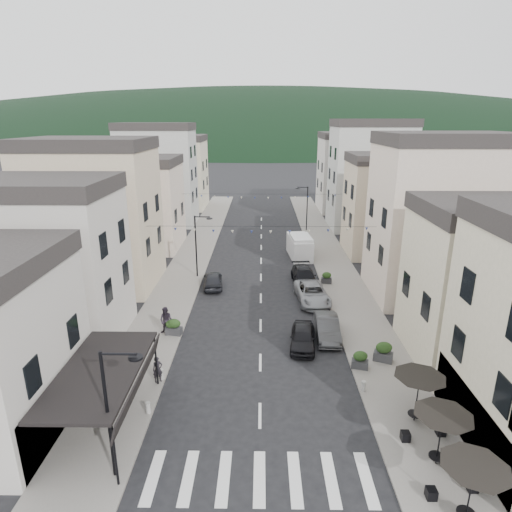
% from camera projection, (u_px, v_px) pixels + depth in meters
% --- Properties ---
extents(sidewalk_left, '(4.00, 76.00, 0.12)m').
position_uv_depth(sidewalk_left, '(193.00, 257.00, 46.66)').
color(sidewalk_left, slate).
rests_on(sidewalk_left, ground).
extents(sidewalk_right, '(4.00, 76.00, 0.12)m').
position_uv_depth(sidewalk_right, '(330.00, 258.00, 46.47)').
color(sidewalk_right, slate).
rests_on(sidewalk_right, ground).
extents(hill_backdrop, '(640.00, 360.00, 70.00)m').
position_uv_depth(hill_backdrop, '(262.00, 141.00, 301.75)').
color(hill_backdrop, black).
rests_on(hill_backdrop, ground).
extents(boutique_awning, '(3.77, 7.50, 3.28)m').
position_uv_depth(boutique_awning, '(106.00, 373.00, 20.02)').
color(boutique_awning, black).
rests_on(boutique_awning, ground).
extents(buildings_row_left, '(10.20, 54.16, 14.00)m').
position_uv_depth(buildings_row_left, '(139.00, 193.00, 50.38)').
color(buildings_row_left, beige).
rests_on(buildings_row_left, ground).
extents(buildings_row_right, '(10.20, 54.16, 14.50)m').
position_uv_depth(buildings_row_right, '(388.00, 194.00, 48.84)').
color(buildings_row_right, '#C2BA9A').
rests_on(buildings_row_right, ground).
extents(cafe_terrace, '(2.50, 8.10, 2.53)m').
position_uv_depth(cafe_terrace, '(443.00, 420.00, 17.96)').
color(cafe_terrace, black).
rests_on(cafe_terrace, ground).
extents(streetlamp_left_near, '(1.70, 0.56, 6.00)m').
position_uv_depth(streetlamp_left_near, '(113.00, 403.00, 16.97)').
color(streetlamp_left_near, black).
rests_on(streetlamp_left_near, ground).
extents(streetlamp_left_far, '(1.70, 0.56, 6.00)m').
position_uv_depth(streetlamp_left_far, '(199.00, 240.00, 39.82)').
color(streetlamp_left_far, black).
rests_on(streetlamp_left_far, ground).
extents(streetlamp_right_far, '(1.70, 0.56, 6.00)m').
position_uv_depth(streetlamp_right_far, '(305.00, 204.00, 56.80)').
color(streetlamp_right_far, black).
rests_on(streetlamp_right_far, ground).
extents(bollards, '(11.66, 10.26, 0.60)m').
position_uv_depth(bollards, '(260.00, 415.00, 21.23)').
color(bollards, gray).
rests_on(bollards, ground).
extents(bunting_near, '(19.00, 0.28, 0.62)m').
position_uv_depth(bunting_near, '(261.00, 230.00, 35.34)').
color(bunting_near, black).
rests_on(bunting_near, ground).
extents(bunting_far, '(19.00, 0.28, 0.62)m').
position_uv_depth(bunting_far, '(261.00, 197.00, 50.57)').
color(bunting_far, black).
rests_on(bunting_far, ground).
extents(parked_car_a, '(2.04, 4.18, 1.37)m').
position_uv_depth(parked_car_a, '(303.00, 337.00, 28.27)').
color(parked_car_a, black).
rests_on(parked_car_a, ground).
extents(parked_car_b, '(1.64, 4.41, 1.44)m').
position_uv_depth(parked_car_b, '(327.00, 328.00, 29.47)').
color(parked_car_b, '#323235').
rests_on(parked_car_b, ground).
extents(parked_car_c, '(2.90, 5.47, 1.47)m').
position_uv_depth(parked_car_c, '(312.00, 293.00, 35.24)').
color(parked_car_c, gray).
rests_on(parked_car_c, ground).
extents(parked_car_d, '(2.29, 5.11, 1.45)m').
position_uv_depth(parked_car_d, '(304.00, 276.00, 39.06)').
color(parked_car_d, black).
rests_on(parked_car_d, ground).
extents(parked_car_e, '(2.11, 4.27, 1.40)m').
position_uv_depth(parked_car_e, '(213.00, 280.00, 38.33)').
color(parked_car_e, black).
rests_on(parked_car_e, ground).
extents(delivery_van, '(2.59, 5.44, 2.52)m').
position_uv_depth(delivery_van, '(300.00, 246.00, 46.60)').
color(delivery_van, silver).
rests_on(delivery_van, ground).
extents(pedestrian_a, '(0.68, 0.60, 1.56)m').
position_uv_depth(pedestrian_a, '(158.00, 369.00, 24.22)').
color(pedestrian_a, black).
rests_on(pedestrian_a, sidewalk_left).
extents(pedestrian_b, '(1.08, 0.91, 1.98)m').
position_uv_depth(pedestrian_b, '(166.00, 321.00, 29.62)').
color(pedestrian_b, black).
rests_on(pedestrian_b, sidewalk_left).
extents(planter_la, '(0.98, 0.62, 1.04)m').
position_uv_depth(planter_la, '(172.00, 327.00, 29.74)').
color(planter_la, '#2D2D2F').
rests_on(planter_la, sidewalk_left).
extents(planter_lb, '(1.12, 0.76, 1.15)m').
position_uv_depth(planter_lb, '(174.00, 327.00, 29.67)').
color(planter_lb, '#2E2E30').
rests_on(planter_lb, sidewalk_left).
extents(planter_ra, '(1.29, 1.01, 1.28)m').
position_uv_depth(planter_ra, '(384.00, 352.00, 26.39)').
color(planter_ra, '#333335').
rests_on(planter_ra, sidewalk_right).
extents(planter_rb, '(1.09, 0.77, 1.11)m').
position_uv_depth(planter_rb, '(360.00, 360.00, 25.66)').
color(planter_rb, '#2E2E30').
rests_on(planter_rb, sidewalk_right).
extents(planter_rc, '(1.02, 0.68, 1.06)m').
position_uv_depth(planter_rc, '(327.00, 278.00, 39.00)').
color(planter_rc, '#29292B').
rests_on(planter_rc, sidewalk_right).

